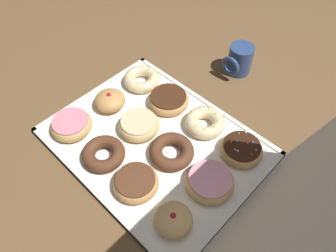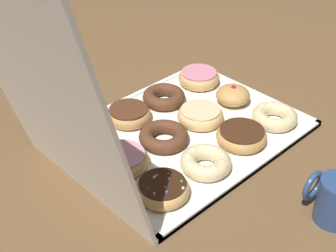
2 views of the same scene
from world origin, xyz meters
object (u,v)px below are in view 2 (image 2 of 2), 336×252
pink_frosted_donut_10 (123,161)px  jelly_filled_donut_11 (85,134)px  cruller_donut_6 (206,162)px  sprinkle_donut_9 (163,189)px  donut_box (182,133)px  jelly_filled_donut_1 (232,95)px  chocolate_frosted_donut_8 (129,114)px  glazed_ring_donut_4 (201,116)px  chocolate_cake_ring_donut_5 (164,97)px  coffee_mug (335,199)px  chocolate_cake_ring_donut_7 (164,137)px  pink_frosted_donut_2 (199,78)px  cruller_donut_0 (275,116)px  chocolate_frosted_donut_3 (242,136)px

pink_frosted_donut_10 → jelly_filled_donut_11: bearing=0.9°
cruller_donut_6 → sprinkle_donut_9: bearing=88.6°
donut_box → jelly_filled_donut_1: bearing=-89.3°
chocolate_frosted_donut_8 → pink_frosted_donut_10: (-0.13, 0.12, -0.00)m
chocolate_frosted_donut_8 → jelly_filled_donut_11: bearing=87.8°
jelly_filled_donut_11 → glazed_ring_donut_4: bearing=-117.9°
chocolate_cake_ring_donut_5 → chocolate_frosted_donut_8: chocolate_frosted_donut_8 is taller
chocolate_frosted_donut_8 → coffee_mug: 0.52m
chocolate_cake_ring_donut_7 → pink_frosted_donut_10: bearing=92.1°
cruller_donut_6 → chocolate_frosted_donut_8: size_ratio=1.00×
pink_frosted_donut_2 → chocolate_frosted_donut_8: pink_frosted_donut_2 is taller
donut_box → pink_frosted_donut_10: 0.19m
cruller_donut_0 → pink_frosted_donut_10: (0.12, 0.38, 0.00)m
jelly_filled_donut_1 → chocolate_frosted_donut_8: (0.12, 0.25, -0.01)m
cruller_donut_6 → sprinkle_donut_9: sprinkle_donut_9 is taller
jelly_filled_donut_11 → coffee_mug: size_ratio=0.89×
chocolate_cake_ring_donut_5 → pink_frosted_donut_10: (-0.13, 0.24, 0.00)m
pink_frosted_donut_10 → jelly_filled_donut_1: bearing=-88.9°
chocolate_frosted_donut_3 → cruller_donut_6: cruller_donut_6 is taller
chocolate_frosted_donut_3 → jelly_filled_donut_11: jelly_filled_donut_11 is taller
jelly_filled_donut_1 → pink_frosted_donut_10: size_ratio=0.75×
glazed_ring_donut_4 → jelly_filled_donut_11: jelly_filled_donut_11 is taller
cruller_donut_0 → coffee_mug: 0.31m
glazed_ring_donut_4 → chocolate_cake_ring_donut_5: size_ratio=1.03×
donut_box → cruller_donut_0: 0.23m
sprinkle_donut_9 → pink_frosted_donut_2: bearing=-55.9°
pink_frosted_donut_2 → chocolate_cake_ring_donut_7: (-0.13, 0.25, -0.00)m
chocolate_frosted_donut_3 → pink_frosted_donut_10: (0.12, 0.25, 0.00)m
chocolate_cake_ring_donut_5 → sprinkle_donut_9: 0.35m
donut_box → cruller_donut_0: size_ratio=4.92×
chocolate_frosted_donut_3 → chocolate_cake_ring_donut_7: bearing=46.6°
donut_box → chocolate_cake_ring_donut_7: (-0.00, 0.06, 0.02)m
chocolate_cake_ring_donut_5 → coffee_mug: 0.52m
chocolate_frosted_donut_3 → sprinkle_donut_9: sprinkle_donut_9 is taller
jelly_filled_donut_11 → coffee_mug: (-0.52, -0.20, 0.02)m
jelly_filled_donut_1 → pink_frosted_donut_2: (0.13, -0.01, -0.00)m
jelly_filled_donut_1 → cruller_donut_6: 0.28m
donut_box → pink_frosted_donut_10: (-0.00, 0.19, 0.02)m
chocolate_cake_ring_donut_5 → jelly_filled_donut_1: bearing=-134.3°
cruller_donut_0 → jelly_filled_donut_1: jelly_filled_donut_1 is taller
chocolate_cake_ring_donut_5 → jelly_filled_donut_11: jelly_filled_donut_11 is taller
cruller_donut_0 → chocolate_cake_ring_donut_7: size_ratio=0.96×
sprinkle_donut_9 → chocolate_frosted_donut_3: bearing=-88.9°
sprinkle_donut_9 → donut_box: bearing=-55.4°
jelly_filled_donut_1 → pink_frosted_donut_2: bearing=-4.0°
jelly_filled_donut_1 → glazed_ring_donut_4: 0.12m
jelly_filled_donut_1 → jelly_filled_donut_11: size_ratio=1.02×
cruller_donut_6 → pink_frosted_donut_2: bearing=-44.5°
glazed_ring_donut_4 → jelly_filled_donut_1: bearing=-87.4°
cruller_donut_0 → pink_frosted_donut_2: (0.26, -0.00, 0.00)m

